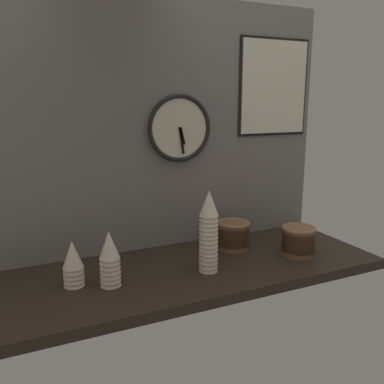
{
  "coord_description": "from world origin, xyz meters",
  "views": [
    {
      "loc": [
        -0.57,
        -1.36,
        0.63
      ],
      "look_at": [
        0.07,
        0.04,
        0.28
      ],
      "focal_mm": 38.0,
      "sensor_mm": 36.0,
      "label": 1
    }
  ],
  "objects_px": {
    "cup_stack_left": "(73,263)",
    "cup_stack_center_left": "(110,259)",
    "bowl_stack_right": "(233,234)",
    "cup_stack_center_right": "(209,231)",
    "wall_clock": "(179,128)",
    "menu_board": "(274,87)",
    "bowl_stack_far_right": "(298,240)"
  },
  "relations": [
    {
      "from": "cup_stack_center_right",
      "to": "bowl_stack_far_right",
      "type": "distance_m",
      "value": 0.43
    },
    {
      "from": "cup_stack_left",
      "to": "menu_board",
      "type": "relative_size",
      "value": 0.37
    },
    {
      "from": "cup_stack_center_left",
      "to": "bowl_stack_right",
      "type": "xyz_separation_m",
      "value": [
        0.57,
        0.13,
        -0.03
      ]
    },
    {
      "from": "wall_clock",
      "to": "cup_stack_center_left",
      "type": "bearing_deg",
      "value": -143.98
    },
    {
      "from": "cup_stack_left",
      "to": "bowl_stack_far_right",
      "type": "relative_size",
      "value": 1.16
    },
    {
      "from": "cup_stack_center_right",
      "to": "menu_board",
      "type": "bearing_deg",
      "value": 32.74
    },
    {
      "from": "cup_stack_left",
      "to": "bowl_stack_right",
      "type": "relative_size",
      "value": 1.16
    },
    {
      "from": "bowl_stack_right",
      "to": "bowl_stack_far_right",
      "type": "bearing_deg",
      "value": -40.35
    },
    {
      "from": "menu_board",
      "to": "cup_stack_left",
      "type": "bearing_deg",
      "value": -166.47
    },
    {
      "from": "cup_stack_center_right",
      "to": "bowl_stack_far_right",
      "type": "bearing_deg",
      "value": -1.51
    },
    {
      "from": "cup_stack_center_left",
      "to": "cup_stack_center_right",
      "type": "xyz_separation_m",
      "value": [
        0.37,
        -0.03,
        0.06
      ]
    },
    {
      "from": "bowl_stack_right",
      "to": "wall_clock",
      "type": "bearing_deg",
      "value": 142.82
    },
    {
      "from": "cup_stack_center_left",
      "to": "menu_board",
      "type": "bearing_deg",
      "value": 18.4
    },
    {
      "from": "wall_clock",
      "to": "menu_board",
      "type": "xyz_separation_m",
      "value": [
        0.48,
        0.01,
        0.17
      ]
    },
    {
      "from": "cup_stack_center_right",
      "to": "cup_stack_left",
      "type": "relative_size",
      "value": 1.91
    },
    {
      "from": "cup_stack_left",
      "to": "cup_stack_center_left",
      "type": "bearing_deg",
      "value": -23.82
    },
    {
      "from": "cup_stack_center_left",
      "to": "cup_stack_left",
      "type": "height_order",
      "value": "cup_stack_center_left"
    },
    {
      "from": "cup_stack_center_right",
      "to": "menu_board",
      "type": "distance_m",
      "value": 0.8
    },
    {
      "from": "cup_stack_left",
      "to": "menu_board",
      "type": "bearing_deg",
      "value": 13.53
    },
    {
      "from": "wall_clock",
      "to": "menu_board",
      "type": "relative_size",
      "value": 0.65
    },
    {
      "from": "bowl_stack_far_right",
      "to": "cup_stack_left",
      "type": "bearing_deg",
      "value": 173.99
    },
    {
      "from": "cup_stack_center_left",
      "to": "cup_stack_left",
      "type": "xyz_separation_m",
      "value": [
        -0.12,
        0.05,
        -0.02
      ]
    },
    {
      "from": "menu_board",
      "to": "bowl_stack_right",
      "type": "bearing_deg",
      "value": -152.18
    },
    {
      "from": "cup_stack_center_right",
      "to": "bowl_stack_right",
      "type": "height_order",
      "value": "cup_stack_center_right"
    },
    {
      "from": "wall_clock",
      "to": "menu_board",
      "type": "bearing_deg",
      "value": 1.06
    },
    {
      "from": "bowl_stack_right",
      "to": "bowl_stack_far_right",
      "type": "distance_m",
      "value": 0.27
    },
    {
      "from": "cup_stack_center_right",
      "to": "cup_stack_left",
      "type": "xyz_separation_m",
      "value": [
        -0.48,
        0.08,
        -0.08
      ]
    },
    {
      "from": "wall_clock",
      "to": "bowl_stack_far_right",
      "type": "bearing_deg",
      "value": -38.87
    },
    {
      "from": "cup_stack_center_right",
      "to": "bowl_stack_far_right",
      "type": "height_order",
      "value": "cup_stack_center_right"
    },
    {
      "from": "menu_board",
      "to": "wall_clock",
      "type": "bearing_deg",
      "value": -178.94
    },
    {
      "from": "cup_stack_left",
      "to": "bowl_stack_right",
      "type": "bearing_deg",
      "value": 6.82
    },
    {
      "from": "cup_stack_center_left",
      "to": "bowl_stack_right",
      "type": "bearing_deg",
      "value": 13.15
    }
  ]
}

